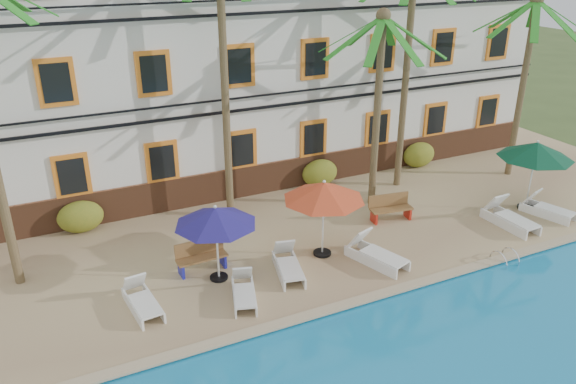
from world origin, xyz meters
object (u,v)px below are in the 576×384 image
lounger_a (142,300)px  palm_c (379,82)px  lounger_c (288,265)px  palm_d (408,46)px  bench_right (390,207)px  pool_ladder (504,261)px  lounger_d (376,254)px  bench_left (201,256)px  palm_b (223,54)px  umbrella_green (536,151)px  lounger_f (547,208)px  lounger_b (244,291)px  palm_e (527,61)px  lounger_e (509,217)px  umbrella_blue (215,217)px  umbrella_red (324,191)px

lounger_a → palm_c: bearing=18.3°
palm_c → lounger_c: bearing=-147.9°
palm_d → bench_right: size_ratio=5.55×
lounger_a → lounger_c: size_ratio=0.94×
palm_d → pool_ladder: palm_d is taller
palm_d → bench_right: bearing=-130.1°
palm_c → lounger_d: (-2.29, -3.70, -4.25)m
pool_ladder → bench_left: bearing=157.4°
palm_b → bench_right: bearing=-29.5°
umbrella_green → lounger_a: umbrella_green is taller
lounger_f → bench_right: size_ratio=1.24×
lounger_c → lounger_d: (2.65, -0.60, 0.02)m
palm_b → lounger_b: 7.62m
palm_e → pool_ladder: 8.97m
palm_e → lounger_d: size_ratio=3.43×
palm_e → pool_ladder: size_ratio=9.76×
palm_b → lounger_e: bearing=-30.7°
lounger_b → pool_ladder: bearing=-11.0°
palm_d → umbrella_green: (2.94, -3.90, -3.25)m
palm_d → palm_c: bearing=-151.5°
lounger_a → lounger_c: (4.25, -0.06, 0.01)m
palm_e → umbrella_green: size_ratio=2.76×
lounger_f → bench_right: 5.65m
bench_right → pool_ladder: (1.52, -3.88, -0.47)m
palm_b → lounger_b: (-1.50, -5.12, -5.44)m
palm_c → lounger_d: bearing=-121.8°
umbrella_green → lounger_c: (-9.79, -0.24, -1.96)m
umbrella_green → bench_left: bearing=174.9°
umbrella_blue → bench_right: 6.95m
palm_e → pool_ladder: (-5.50, -5.30, -4.71)m
palm_d → lounger_a: palm_d is taller
palm_d → lounger_f: 7.65m
lounger_c → lounger_b: bearing=-157.6°
palm_d → lounger_b: bearing=-150.5°
bench_right → lounger_d: bearing=-133.2°
lounger_f → bench_right: bearing=157.5°
umbrella_blue → lounger_a: size_ratio=1.28×
lounger_c → pool_ladder: 6.67m
lounger_c → lounger_f: bearing=-2.9°
palm_b → lounger_d: size_ratio=4.24×
lounger_e → lounger_f: (1.81, 0.01, -0.03)m
lounger_a → palm_e: bearing=10.6°
palm_c → bench_right: 4.34m
lounger_c → umbrella_red: bearing=20.4°
pool_ladder → palm_b: bearing=134.0°
lounger_c → bench_left: bench_left is taller
umbrella_blue → bench_left: bearing=112.9°
lounger_c → lounger_d: bearing=-12.8°
umbrella_green → lounger_e: 2.63m
umbrella_red → umbrella_green: size_ratio=0.96×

